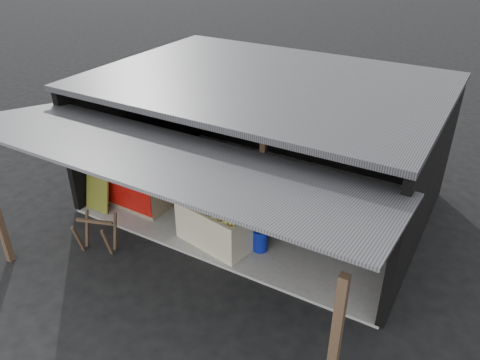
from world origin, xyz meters
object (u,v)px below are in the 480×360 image
Objects in this scene: banana_table at (218,223)px; white_crate at (241,200)px; plastic_chair at (341,203)px; water_barrel at (260,240)px; sawhorse at (96,232)px; neighbor_stall at (134,184)px.

banana_table is 1.65× the size of white_crate.
plastic_chair is (1.90, 1.08, -0.06)m from white_crate.
water_barrel is 0.56× the size of plastic_chair.
banana_table reaches higher than water_barrel.
banana_table is at bearing 17.29° from sawhorse.
sawhorse is at bearing -133.52° from banana_table.
banana_table is at bearing -168.99° from water_barrel.
sawhorse is at bearing -150.32° from water_barrel.
sawhorse is (-1.95, -1.45, -0.03)m from banana_table.
neighbor_stall is 2.13× the size of plastic_chair.
neighbor_stall is (-2.48, -0.63, -0.01)m from white_crate.
white_crate is 1.26× the size of sawhorse.
neighbor_stall is at bearing -160.10° from white_crate.
neighbor_stall is at bearing -140.68° from plastic_chair.
white_crate reaches higher than water_barrel.
neighbor_stall is 4.70m from plastic_chair.
neighbor_stall reaches higher than banana_table.
white_crate is 1.15m from water_barrel.
banana_table is 0.93m from water_barrel.
neighbor_stall reaches higher than plastic_chair.
white_crate is 3.05m from sawhorse.
sawhorse reaches higher than water_barrel.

